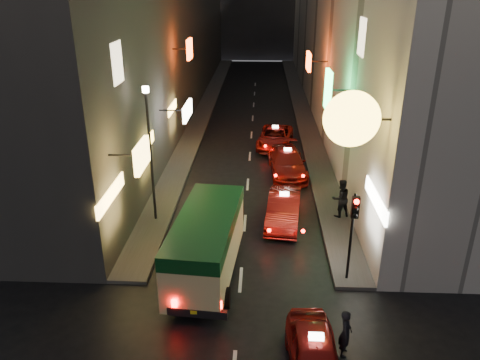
# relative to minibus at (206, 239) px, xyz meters

# --- Properties ---
(building_left) EXTENTS (7.67, 52.11, 18.00)m
(building_left) POSITION_rel_minibus_xyz_m (-6.71, 25.22, 7.40)
(building_left) COLOR #34312F
(building_left) RESTS_ON ground
(building_right) EXTENTS (8.26, 52.11, 18.00)m
(building_right) POSITION_rel_minibus_xyz_m (9.29, 25.22, 7.40)
(building_right) COLOR beige
(building_right) RESTS_ON ground
(sidewalk_left) EXTENTS (1.50, 52.00, 0.15)m
(sidewalk_left) POSITION_rel_minibus_xyz_m (-2.96, 25.22, -1.52)
(sidewalk_left) COLOR #464341
(sidewalk_left) RESTS_ON ground
(sidewalk_right) EXTENTS (1.50, 52.00, 0.15)m
(sidewalk_right) POSITION_rel_minibus_xyz_m (5.54, 25.22, -1.52)
(sidewalk_right) COLOR #464341
(sidewalk_right) RESTS_ON ground
(minibus) EXTENTS (2.56, 6.04, 2.53)m
(minibus) POSITION_rel_minibus_xyz_m (0.00, 0.00, 0.00)
(minibus) COLOR #CBC37E
(minibus) RESTS_ON ground
(taxi_near) EXTENTS (2.10, 4.72, 1.65)m
(taxi_near) POSITION_rel_minibus_xyz_m (3.60, -4.78, -0.86)
(taxi_near) COLOR maroon
(taxi_near) RESTS_ON ground
(taxi_second) EXTENTS (2.59, 5.22, 1.77)m
(taxi_second) POSITION_rel_minibus_xyz_m (3.09, 4.40, -0.80)
(taxi_second) COLOR maroon
(taxi_second) RESTS_ON ground
(taxi_third) EXTENTS (2.48, 5.34, 1.83)m
(taxi_third) POSITION_rel_minibus_xyz_m (3.54, 10.41, -0.77)
(taxi_third) COLOR maroon
(taxi_third) RESTS_ON ground
(taxi_far) EXTENTS (2.60, 5.05, 1.71)m
(taxi_far) POSITION_rel_minibus_xyz_m (2.95, 15.21, -0.83)
(taxi_far) COLOR maroon
(taxi_far) RESTS_ON ground
(pedestrian_crossing) EXTENTS (0.48, 0.65, 1.78)m
(pedestrian_crossing) POSITION_rel_minibus_xyz_m (4.59, -3.94, -0.71)
(pedestrian_crossing) COLOR black
(pedestrian_crossing) RESTS_ON ground
(pedestrian_sidewalk) EXTENTS (0.91, 0.74, 2.10)m
(pedestrian_sidewalk) POSITION_rel_minibus_xyz_m (5.76, 4.86, -0.40)
(pedestrian_sidewalk) COLOR black
(pedestrian_sidewalk) RESTS_ON sidewalk_right
(traffic_light) EXTENTS (0.26, 0.43, 3.50)m
(traffic_light) POSITION_rel_minibus_xyz_m (5.29, -0.30, 1.09)
(traffic_light) COLOR black
(traffic_light) RESTS_ON sidewalk_right
(lamp_post) EXTENTS (0.28, 0.28, 6.22)m
(lamp_post) POSITION_rel_minibus_xyz_m (-2.91, 4.22, 2.12)
(lamp_post) COLOR black
(lamp_post) RESTS_ON sidewalk_left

